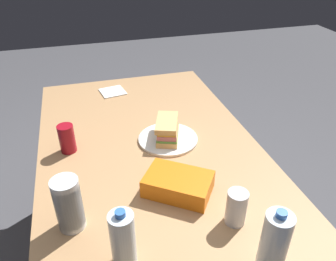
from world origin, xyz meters
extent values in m
cube|color=tan|center=(0.00, 0.00, 0.74)|extent=(1.57, 0.92, 0.04)
cylinder|color=#977049|center=(0.71, -0.38, 0.36)|extent=(0.07, 0.07, 0.72)
cylinder|color=#977049|center=(0.71, 0.38, 0.36)|extent=(0.07, 0.07, 0.72)
cylinder|color=white|center=(0.06, -0.09, 0.76)|extent=(0.26, 0.26, 0.01)
cube|color=#DBB26B|center=(0.06, -0.09, 0.78)|extent=(0.19, 0.14, 0.02)
cube|color=#599E3F|center=(0.06, -0.09, 0.80)|extent=(0.18, 0.14, 0.01)
cube|color=#C6727A|center=(0.06, -0.09, 0.81)|extent=(0.18, 0.13, 0.02)
cube|color=yellow|center=(0.06, -0.09, 0.83)|extent=(0.17, 0.13, 0.01)
cube|color=#DBB26B|center=(0.07, -0.09, 0.84)|extent=(0.19, 0.14, 0.02)
cylinder|color=maroon|center=(0.09, 0.33, 0.82)|extent=(0.07, 0.07, 0.12)
cube|color=orange|center=(-0.27, -0.03, 0.79)|extent=(0.26, 0.27, 0.07)
cylinder|color=silver|center=(-0.51, 0.20, 0.85)|extent=(0.07, 0.07, 0.18)
cylinder|color=blue|center=(-0.51, 0.20, 0.95)|extent=(0.03, 0.03, 0.02)
cylinder|color=silver|center=(-0.33, 0.33, 0.81)|extent=(0.08, 0.08, 0.09)
cylinder|color=silver|center=(-0.33, 0.33, 0.82)|extent=(0.08, 0.08, 0.09)
cylinder|color=silver|center=(-0.33, 0.33, 0.84)|extent=(0.08, 0.08, 0.09)
cylinder|color=silver|center=(-0.33, 0.33, 0.86)|extent=(0.08, 0.08, 0.09)
cylinder|color=silver|center=(-0.33, 0.33, 0.88)|extent=(0.08, 0.08, 0.09)
cylinder|color=silver|center=(-0.33, 0.33, 0.90)|extent=(0.08, 0.08, 0.09)
cylinder|color=silver|center=(-0.64, -0.18, 0.86)|extent=(0.07, 0.07, 0.20)
cylinder|color=blue|center=(-0.64, -0.18, 0.97)|extent=(0.03, 0.03, 0.02)
cylinder|color=silver|center=(-0.45, -0.17, 0.82)|extent=(0.07, 0.07, 0.12)
cube|color=white|center=(0.61, 0.08, 0.76)|extent=(0.15, 0.15, 0.01)
camera|label=1|loc=(-1.12, 0.24, 1.58)|focal=35.55mm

